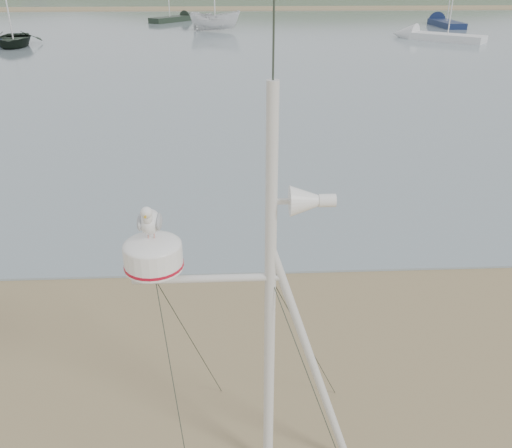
{
  "coord_description": "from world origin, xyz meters",
  "views": [
    {
      "loc": [
        2.14,
        -4.78,
        5.3
      ],
      "look_at": [
        2.43,
        1.0,
        2.51
      ],
      "focal_mm": 38.0,
      "sensor_mm": 36.0,
      "label": 1
    }
  ],
  "objects_px": {
    "sailboat_white_near": "(423,35)",
    "sailboat_blue_far": "(439,22)",
    "sailboat_dark_mid": "(180,18)",
    "mast_rig": "(263,381)",
    "boat_dark": "(8,9)",
    "boat_white": "(215,4)"
  },
  "relations": [
    {
      "from": "sailboat_white_near",
      "to": "sailboat_blue_far",
      "type": "bearing_deg",
      "value": 64.54
    },
    {
      "from": "sailboat_blue_far",
      "to": "sailboat_dark_mid",
      "type": "height_order",
      "value": "sailboat_blue_far"
    },
    {
      "from": "sailboat_white_near",
      "to": "sailboat_dark_mid",
      "type": "bearing_deg",
      "value": 141.77
    },
    {
      "from": "mast_rig",
      "to": "boat_dark",
      "type": "bearing_deg",
      "value": 112.99
    },
    {
      "from": "mast_rig",
      "to": "sailboat_blue_far",
      "type": "relative_size",
      "value": 0.76
    },
    {
      "from": "mast_rig",
      "to": "sailboat_dark_mid",
      "type": "bearing_deg",
      "value": 95.34
    },
    {
      "from": "boat_dark",
      "to": "boat_white",
      "type": "distance_m",
      "value": 16.45
    },
    {
      "from": "boat_white",
      "to": "sailboat_white_near",
      "type": "height_order",
      "value": "sailboat_white_near"
    },
    {
      "from": "boat_dark",
      "to": "sailboat_dark_mid",
      "type": "height_order",
      "value": "sailboat_dark_mid"
    },
    {
      "from": "sailboat_white_near",
      "to": "boat_dark",
      "type": "bearing_deg",
      "value": -175.08
    },
    {
      "from": "sailboat_blue_far",
      "to": "sailboat_white_near",
      "type": "height_order",
      "value": "sailboat_blue_far"
    },
    {
      "from": "boat_dark",
      "to": "boat_white",
      "type": "height_order",
      "value": "boat_dark"
    },
    {
      "from": "boat_white",
      "to": "sailboat_white_near",
      "type": "bearing_deg",
      "value": -100.55
    },
    {
      "from": "mast_rig",
      "to": "boat_white",
      "type": "relative_size",
      "value": 1.23
    },
    {
      "from": "sailboat_blue_far",
      "to": "sailboat_white_near",
      "type": "relative_size",
      "value": 1.01
    },
    {
      "from": "mast_rig",
      "to": "boat_dark",
      "type": "distance_m",
      "value": 39.19
    },
    {
      "from": "mast_rig",
      "to": "sailboat_blue_far",
      "type": "distance_m",
      "value": 53.26
    },
    {
      "from": "mast_rig",
      "to": "boat_dark",
      "type": "xyz_separation_m",
      "value": [
        -15.3,
        36.06,
        1.18
      ]
    },
    {
      "from": "sailboat_blue_far",
      "to": "sailboat_white_near",
      "type": "bearing_deg",
      "value": -115.46
    },
    {
      "from": "mast_rig",
      "to": "sailboat_dark_mid",
      "type": "relative_size",
      "value": 0.91
    },
    {
      "from": "boat_dark",
      "to": "boat_white",
      "type": "bearing_deg",
      "value": 20.38
    },
    {
      "from": "sailboat_blue_far",
      "to": "sailboat_dark_mid",
      "type": "relative_size",
      "value": 1.2
    }
  ]
}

